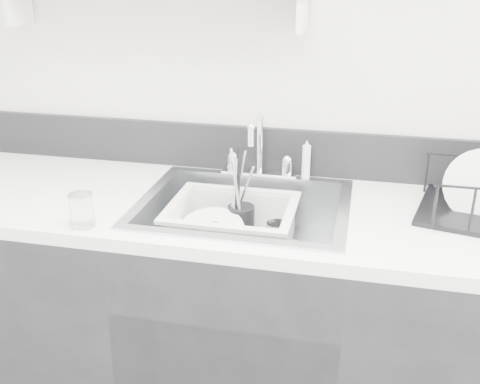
# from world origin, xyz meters

# --- Properties ---
(counter_run) EXTENTS (3.20, 0.62, 0.92)m
(counter_run) POSITION_xyz_m (0.00, 1.19, 0.46)
(counter_run) COLOR black
(counter_run) RESTS_ON ground
(backsplash) EXTENTS (3.20, 0.02, 0.16)m
(backsplash) POSITION_xyz_m (0.00, 1.49, 1.00)
(backsplash) COLOR black
(backsplash) RESTS_ON counter_run
(sink) EXTENTS (0.64, 0.52, 0.20)m
(sink) POSITION_xyz_m (0.00, 1.19, 0.83)
(sink) COLOR silver
(sink) RESTS_ON counter_run
(faucet) EXTENTS (0.26, 0.18, 0.23)m
(faucet) POSITION_xyz_m (0.00, 1.44, 0.98)
(faucet) COLOR silver
(faucet) RESTS_ON counter_run
(side_sprayer) EXTENTS (0.03, 0.03, 0.14)m
(side_sprayer) POSITION_xyz_m (0.16, 1.44, 0.99)
(side_sprayer) COLOR silver
(side_sprayer) RESTS_ON counter_run
(wash_tub) EXTENTS (0.48, 0.44, 0.15)m
(wash_tub) POSITION_xyz_m (-0.04, 1.20, 0.83)
(wash_tub) COLOR silver
(wash_tub) RESTS_ON sink
(plate_stack) EXTENTS (0.27, 0.26, 0.11)m
(plate_stack) POSITION_xyz_m (-0.09, 1.15, 0.80)
(plate_stack) COLOR white
(plate_stack) RESTS_ON wash_tub
(utensil_cup) EXTENTS (0.09, 0.09, 0.29)m
(utensil_cup) POSITION_xyz_m (-0.03, 1.27, 0.83)
(utensil_cup) COLOR black
(utensil_cup) RESTS_ON wash_tub
(ladle) EXTENTS (0.26, 0.18, 0.07)m
(ladle) POSITION_xyz_m (-0.03, 1.16, 0.80)
(ladle) COLOR silver
(ladle) RESTS_ON wash_tub
(tumbler_in_tub) EXTENTS (0.07, 0.07, 0.09)m
(tumbler_in_tub) POSITION_xyz_m (0.10, 1.20, 0.81)
(tumbler_in_tub) COLOR white
(tumbler_in_tub) RESTS_ON wash_tub
(tumbler_counter) EXTENTS (0.07, 0.07, 0.10)m
(tumbler_counter) POSITION_xyz_m (-0.41, 0.94, 0.97)
(tumbler_counter) COLOR white
(tumbler_counter) RESTS_ON counter_run
(bowl_small) EXTENTS (0.13, 0.13, 0.03)m
(bowl_small) POSITION_xyz_m (0.09, 1.10, 0.78)
(bowl_small) COLOR white
(bowl_small) RESTS_ON wash_tub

